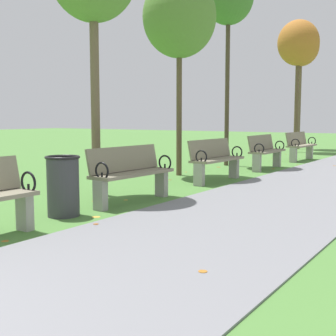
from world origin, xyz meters
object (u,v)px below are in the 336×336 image
object	(u,v)px
park_bench_3	(131,173)
tree_2	(179,18)
tree_4	(298,44)
trash_bin	(63,186)
park_bench_6	(300,145)
park_bench_4	(216,159)
tree_5	(301,48)
park_bench_5	(266,151)

from	to	relation	value
park_bench_3	tree_2	distance (m)	4.76
tree_4	trash_bin	bearing A→B (deg)	-85.13
park_bench_6	trash_bin	size ratio (longest dim) A/B	1.92
park_bench_3	park_bench_4	bearing A→B (deg)	90.00
trash_bin	tree_4	bearing A→B (deg)	94.87
tree_2	park_bench_3	bearing A→B (deg)	-70.04
park_bench_6	tree_2	distance (m)	6.23
tree_2	tree_5	world-z (taller)	tree_5
tree_4	park_bench_3	bearing A→B (deg)	-83.91
tree_4	tree_5	distance (m)	1.91
park_bench_6	tree_4	distance (m)	5.17
park_bench_5	tree_4	size ratio (longest dim) A/B	0.32
tree_2	park_bench_6	bearing A→B (deg)	76.88
park_bench_6	park_bench_5	bearing A→B (deg)	-90.00
park_bench_4	park_bench_3	bearing A→B (deg)	-90.00
park_bench_6	trash_bin	distance (m)	9.91
park_bench_5	trash_bin	xyz separation A→B (m)	(-0.15, -7.02, -0.06)
park_bench_6	tree_5	xyz separation A→B (m)	(-1.76, 5.23, 3.81)
tree_2	park_bench_4	bearing A→B (deg)	-21.00
trash_bin	park_bench_6	bearing A→B (deg)	89.15
park_bench_6	trash_bin	world-z (taller)	park_bench_6
park_bench_3	park_bench_6	world-z (taller)	same
park_bench_3	tree_5	bearing A→B (deg)	97.26
park_bench_4	park_bench_6	distance (m)	5.70
park_bench_5	trash_bin	world-z (taller)	park_bench_5
park_bench_5	tree_5	xyz separation A→B (m)	(-1.76, 8.12, 3.81)
park_bench_3	trash_bin	size ratio (longest dim) A/B	1.93
park_bench_6	tree_4	world-z (taller)	tree_4
park_bench_3	trash_bin	distance (m)	1.32
tree_2	trash_bin	distance (m)	5.77
tree_4	trash_bin	xyz separation A→B (m)	(1.13, -13.30, -3.75)
park_bench_5	tree_5	size ratio (longest dim) A/B	0.31
park_bench_3	tree_5	distance (m)	14.45
park_bench_3	tree_4	bearing A→B (deg)	96.09
park_bench_5	tree_5	distance (m)	9.14
park_bench_6	trash_bin	bearing A→B (deg)	-90.85
park_bench_3	park_bench_4	distance (m)	2.89
park_bench_5	trash_bin	size ratio (longest dim) A/B	1.91
park_bench_6	trash_bin	xyz separation A→B (m)	(-0.15, -9.91, -0.06)
tree_2	park_bench_5	bearing A→B (deg)	62.52
tree_2	tree_5	xyz separation A→B (m)	(-0.54, 10.47, 0.67)
park_bench_3	park_bench_5	distance (m)	5.71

